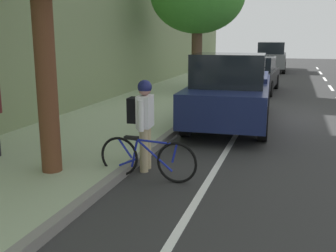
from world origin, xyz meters
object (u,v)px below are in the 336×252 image
at_px(fire_hydrant, 237,68).
at_px(bicycle_at_curb, 147,158).
at_px(parked_sedan_black_second, 255,74).
at_px(cyclist_with_backpack, 143,116).
at_px(parked_suv_grey_nearest, 271,56).
at_px(parked_pickup_dark_blue_mid, 231,92).

bearing_deg(fire_hydrant, bicycle_at_curb, 92.90).
height_order(parked_sedan_black_second, cyclist_with_backpack, cyclist_with_backpack).
distance_m(parked_suv_grey_nearest, parked_pickup_dark_blue_mid, 17.96).
height_order(parked_sedan_black_second, fire_hydrant, parked_sedan_black_second).
bearing_deg(parked_sedan_black_second, parked_pickup_dark_blue_mid, 90.26).
xyz_separation_m(parked_suv_grey_nearest, parked_pickup_dark_blue_mid, (0.06, 17.96, -0.13)).
distance_m(cyclist_with_backpack, fire_hydrant, 17.22).
relative_size(parked_suv_grey_nearest, parked_sedan_black_second, 1.06).
bearing_deg(bicycle_at_curb, parked_pickup_dark_blue_mid, -98.30).
height_order(parked_suv_grey_nearest, bicycle_at_curb, parked_suv_grey_nearest).
distance_m(parked_suv_grey_nearest, bicycle_at_curb, 22.67).
bearing_deg(parked_pickup_dark_blue_mid, parked_sedan_black_second, -89.74).
xyz_separation_m(parked_sedan_black_second, cyclist_with_backpack, (0.88, 11.31, 0.23)).
relative_size(parked_pickup_dark_blue_mid, bicycle_at_curb, 3.11).
height_order(parked_sedan_black_second, parked_pickup_dark_blue_mid, parked_pickup_dark_blue_mid).
bearing_deg(bicycle_at_curb, parked_suv_grey_nearest, -91.89).
distance_m(parked_pickup_dark_blue_mid, bicycle_at_curb, 4.77).
bearing_deg(parked_suv_grey_nearest, parked_pickup_dark_blue_mid, 89.80).
height_order(bicycle_at_curb, fire_hydrant, fire_hydrant).
xyz_separation_m(parked_sedan_black_second, fire_hydrant, (1.55, -5.90, -0.18)).
height_order(parked_suv_grey_nearest, parked_pickup_dark_blue_mid, parked_suv_grey_nearest).
distance_m(parked_sedan_black_second, bicycle_at_curb, 11.78).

